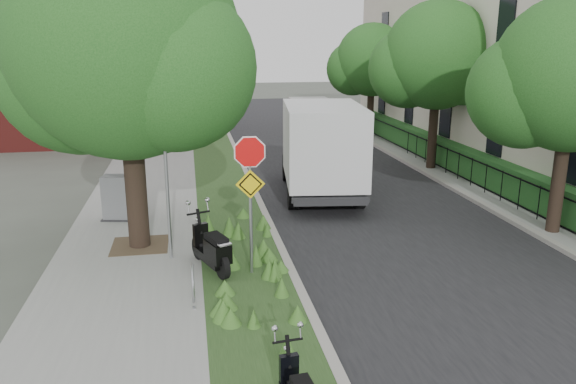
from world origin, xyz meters
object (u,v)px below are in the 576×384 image
box_truck (321,145)px  utility_cabinet (119,198)px  sign_assembly (250,177)px  scooter_near (214,253)px

box_truck → utility_cabinet: box_truck is taller
sign_assembly → utility_cabinet: 5.88m
sign_assembly → box_truck: sign_assembly is taller
scooter_near → box_truck: size_ratio=0.29×
scooter_near → utility_cabinet: bearing=119.9°
sign_assembly → scooter_near: size_ratio=1.78×
box_truck → utility_cabinet: bearing=-163.4°
utility_cabinet → scooter_near: bearing=-60.1°
scooter_near → box_truck: 7.50m
box_truck → utility_cabinet: size_ratio=4.80×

